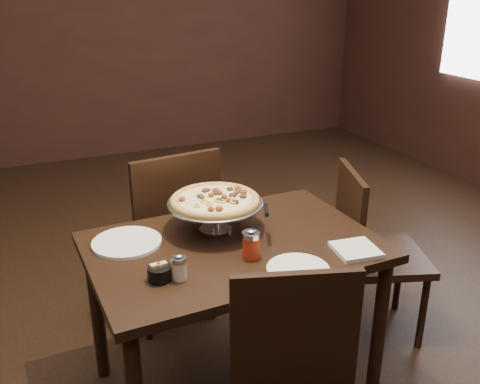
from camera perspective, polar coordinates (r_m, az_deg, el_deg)
name	(u,v)px	position (r m, az deg, el deg)	size (l,w,h in m)	color
room	(213,63)	(2.00, -2.89, 13.61)	(6.04, 7.04, 2.84)	black
dining_table	(234,264)	(2.18, -0.68, -7.64)	(1.16, 0.80, 0.71)	black
pizza_stand	(215,201)	(2.19, -2.68, -0.92)	(0.40, 0.40, 0.16)	#ADAEB4
parmesan_shaker	(179,267)	(1.89, -6.49, -7.98)	(0.06, 0.06, 0.10)	beige
pepper_flake_shaker	(251,244)	(2.01, 1.18, -5.59)	(0.07, 0.07, 0.12)	maroon
packet_caddy	(159,273)	(1.90, -8.59, -8.52)	(0.08, 0.08, 0.07)	black
napkin_stack	(356,250)	(2.12, 12.24, -6.04)	(0.16, 0.16, 0.02)	silver
plate_left	(127,242)	(2.17, -11.98, -5.27)	(0.27, 0.27, 0.01)	white
plate_near	(298,269)	(1.96, 6.21, -8.19)	(0.23, 0.23, 0.01)	white
serving_spatula	(266,210)	(2.11, 2.83, -1.97)	(0.13, 0.13, 0.02)	#ADAEB4
chair_far	(169,230)	(2.70, -7.55, -4.08)	(0.49, 0.49, 0.94)	black
chair_side	(370,247)	(2.68, 13.70, -5.76)	(0.51, 0.51, 0.87)	black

